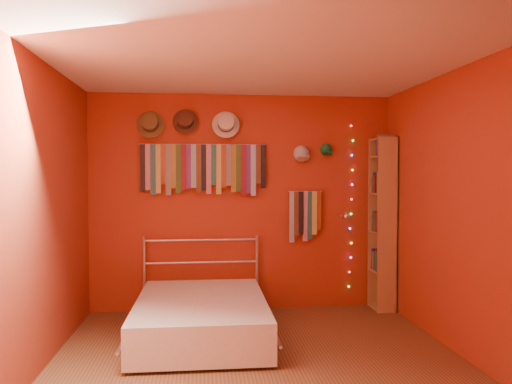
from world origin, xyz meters
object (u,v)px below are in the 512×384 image
object	(u,v)px
bookshelf	(386,222)
bed	(201,317)
tie_rack	(204,167)
reading_lamp	(345,216)

from	to	relation	value
bookshelf	bed	xyz separation A→B (m)	(-2.14, -0.80, -0.81)
bookshelf	tie_rack	bearing A→B (deg)	175.79
bed	tie_rack	bearing A→B (deg)	88.65
reading_lamp	bed	distance (m)	2.04
tie_rack	bookshelf	bearing A→B (deg)	-4.21
tie_rack	bookshelf	world-z (taller)	bookshelf
bookshelf	bed	distance (m)	2.42
tie_rack	bookshelf	distance (m)	2.21
reading_lamp	bed	bearing A→B (deg)	-154.17
tie_rack	reading_lamp	size ratio (longest dim) A/B	5.25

